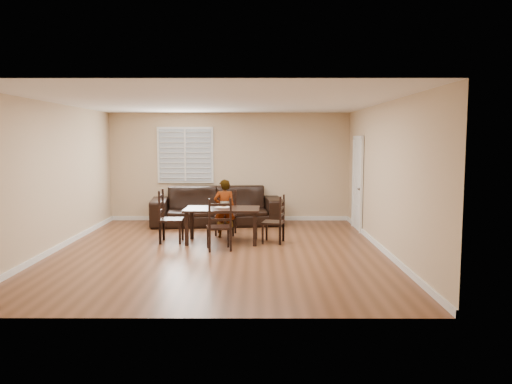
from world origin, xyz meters
TOP-DOWN VIEW (x-y plane):
  - ground at (0.00, 0.00)m, footprint 7.00×7.00m
  - room at (0.04, 0.18)m, footprint 6.04×7.04m
  - dining_table at (0.01, 0.74)m, footprint 1.48×0.85m
  - chair_near at (0.03, 1.68)m, footprint 0.47×0.44m
  - chair_far at (0.02, -0.05)m, footprint 0.51×0.49m
  - chair_left at (-1.13, 0.76)m, footprint 0.45×0.48m
  - chair_right at (1.13, 0.69)m, footprint 0.48×0.50m
  - child at (0.02, 1.27)m, footprint 0.47×0.34m
  - napkin at (0.01, 0.90)m, footprint 0.33×0.33m
  - donut at (0.03, 0.90)m, footprint 0.09×0.09m
  - sofa at (-0.27, 2.86)m, footprint 3.21×1.54m

SIDE VIEW (x-z plane):
  - ground at x=0.00m, z-range 0.00..0.00m
  - chair_right at x=1.13m, z-range -0.04..0.90m
  - chair_near at x=0.03m, z-range -0.04..0.91m
  - chair_far at x=0.02m, z-range -0.05..0.94m
  - sofa at x=-0.27m, z-range 0.00..0.90m
  - chair_left at x=-1.13m, z-range -0.05..1.00m
  - dining_table at x=0.01m, z-range 0.25..0.94m
  - child at x=0.02m, z-range 0.00..1.22m
  - napkin at x=0.01m, z-range 0.69..0.69m
  - donut at x=0.03m, z-range 0.69..0.73m
  - room at x=0.04m, z-range 0.45..3.17m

